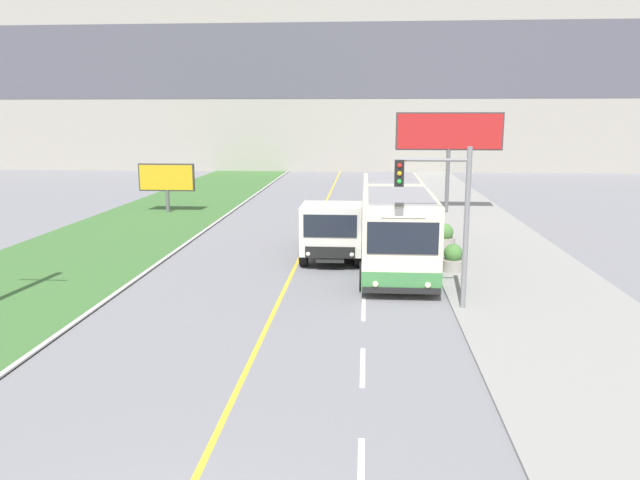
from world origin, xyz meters
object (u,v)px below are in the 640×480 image
Objects in this scene: traffic_light_mast at (443,207)px; billboard_large at (449,135)px; dump_truck at (333,231)px; planter_round_third at (434,222)px; city_bus at (394,222)px; planter_round_near at (453,259)px; planter_round_second at (445,238)px; billboard_small at (167,179)px; planter_round_far at (428,211)px.

billboard_large is (2.63, 19.65, 1.56)m from traffic_light_mast.
planter_round_third is (4.86, 6.41, -0.68)m from dump_truck.
traffic_light_mast is (1.15, -6.69, 1.63)m from city_bus.
billboard_large reaches higher than planter_round_near.
city_bus is 13.87m from billboard_large.
planter_round_second is at bearing 87.43° from planter_round_near.
billboard_large is at bearing 73.74° from city_bus.
billboard_small reaches higher than planter_round_near.
city_bus is 18.14m from billboard_small.
traffic_light_mast is 5.50m from planter_round_near.
planter_round_far is at bearing -6.41° from billboard_small.
billboard_small is at bearing 173.59° from planter_round_far.
planter_round_second is 8.24m from planter_round_far.
city_bus is 6.73m from planter_round_third.
dump_truck is 11.64m from planter_round_far.
billboard_small is (-10.95, 12.31, 0.85)m from dump_truck.
planter_round_third reaches higher than planter_round_near.
planter_round_near is at bearing -92.57° from planter_round_second.
traffic_light_mast is at bearing -60.55° from dump_truck.
city_bus is 2.41× the size of traffic_light_mast.
city_bus reaches higher than planter_round_near.
traffic_light_mast is at bearing -94.16° from planter_round_far.
planter_round_far reaches higher than planter_round_near.
planter_round_near is (-1.61, -14.97, -4.25)m from billboard_large.
traffic_light_mast reaches higher than city_bus.
planter_round_third is (1.18, 12.92, -2.67)m from traffic_light_mast.
billboard_small reaches higher than dump_truck.
planter_round_near is 12.36m from planter_round_far.
billboard_large is 5.17m from planter_round_far.
planter_round_second is at bearing 25.15° from dump_truck.
planter_round_near is at bearing -21.23° from dump_truck.
city_bus is 10.84× the size of planter_round_third.
planter_round_second is at bearing 82.18° from traffic_light_mast.
planter_round_far is at bearing -118.11° from billboard_large.
billboard_small is 16.94m from planter_round_third.
planter_round_second is (-1.43, -10.85, -4.22)m from billboard_large.
planter_round_second is (1.21, 8.80, -2.66)m from traffic_light_mast.
planter_round_near is at bearing 77.66° from traffic_light_mast.
planter_round_third is at bearing 88.88° from planter_round_near.
traffic_light_mast is 9.27m from planter_round_second.
dump_truck is at bearing 119.45° from traffic_light_mast.
city_bus is 3.14m from planter_round_near.
planter_round_second is at bearing -89.66° from planter_round_third.
billboard_small reaches higher than planter_round_third.
dump_truck reaches higher than planter_round_far.
planter_round_second is at bearing 41.87° from city_bus.
dump_truck is (-2.53, -0.18, -0.36)m from city_bus.
billboard_large reaches higher than dump_truck.
billboard_small reaches higher than planter_round_second.
dump_truck is 5.73× the size of planter_round_third.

